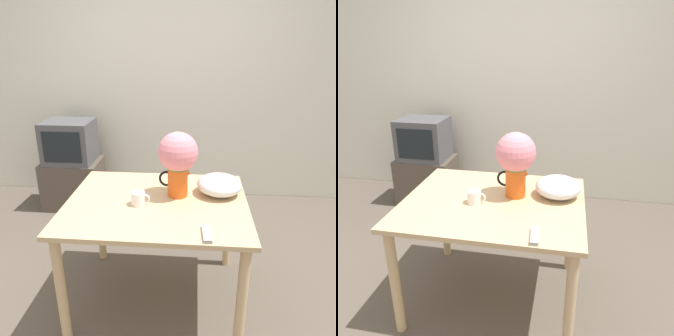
% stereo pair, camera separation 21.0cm
% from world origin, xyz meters
% --- Properties ---
extents(ground_plane, '(12.00, 12.00, 0.00)m').
position_xyz_m(ground_plane, '(0.00, 0.00, 0.00)').
color(ground_plane, brown).
extents(wall_back, '(8.00, 0.05, 2.60)m').
position_xyz_m(wall_back, '(0.00, 1.81, 1.30)').
color(wall_back, silver).
rests_on(wall_back, ground_plane).
extents(table, '(1.15, 0.94, 0.76)m').
position_xyz_m(table, '(0.08, 0.02, 0.65)').
color(table, tan).
rests_on(table, ground_plane).
extents(flower_vase, '(0.25, 0.25, 0.43)m').
position_xyz_m(flower_vase, '(0.21, 0.11, 1.02)').
color(flower_vase, '#E05619').
rests_on(flower_vase, table).
extents(coffee_mug, '(0.12, 0.09, 0.08)m').
position_xyz_m(coffee_mug, '(-0.03, -0.04, 0.80)').
color(coffee_mug, white).
rests_on(coffee_mug, table).
extents(white_bowl, '(0.30, 0.30, 0.13)m').
position_xyz_m(white_bowl, '(0.48, 0.16, 0.82)').
color(white_bowl, silver).
rests_on(white_bowl, table).
extents(remote_control, '(0.05, 0.16, 0.02)m').
position_xyz_m(remote_control, '(0.38, -0.36, 0.77)').
color(remote_control, '#999999').
rests_on(remote_control, table).
extents(tv_stand, '(0.60, 0.44, 0.52)m').
position_xyz_m(tv_stand, '(-1.00, 1.36, 0.26)').
color(tv_stand, '#4C4238').
rests_on(tv_stand, ground_plane).
extents(tv_set, '(0.49, 0.43, 0.44)m').
position_xyz_m(tv_set, '(-1.00, 1.36, 0.74)').
color(tv_set, '#4C4C51').
rests_on(tv_set, tv_stand).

